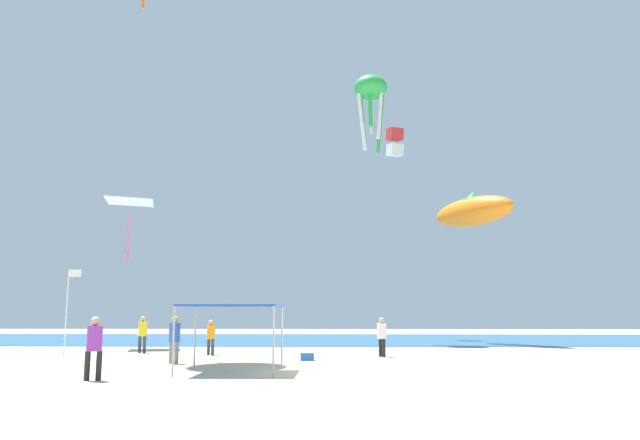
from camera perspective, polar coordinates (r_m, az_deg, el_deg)
The scene contains 14 objects.
ground at distance 20.82m, azimuth -0.98°, elevation -14.40°, with size 110.00×110.00×0.10m, color #D1BA8C.
ocean_strip at distance 46.59m, azimuth 0.50°, elevation -11.23°, with size 110.00×20.97×0.03m, color #28608C.
canopy_tent at distance 20.92m, azimuth -8.34°, elevation -8.26°, with size 3.24×2.96×2.25m.
person_near_tent at distance 28.14m, azimuth 5.89°, elevation -10.67°, with size 0.42×0.45×1.78m.
person_leftmost at distance 24.96m, azimuth -13.64°, elevation -10.60°, with size 0.44×0.44×1.87m.
person_central at distance 31.98m, azimuth -16.48°, elevation -10.09°, with size 0.45×0.43×1.82m.
person_rightmost at distance 19.48m, azimuth -20.62°, elevation -10.84°, with size 0.50×0.45×1.88m.
person_far_shore at distance 29.60m, azimuth -10.31°, elevation -10.62°, with size 0.39×0.39×1.66m.
banner_flag at distance 30.41m, azimuth -22.77°, elevation -7.38°, with size 0.61×0.06×3.99m.
cooler_box at distance 25.89m, azimuth -1.21°, elevation -12.81°, with size 0.57×0.37×0.35m.
kite_diamond_white at distance 37.60m, azimuth -17.60°, elevation 1.38°, with size 3.34×3.34×3.73m.
kite_box_red at distance 49.70m, azimuth 7.11°, elevation 7.33°, with size 1.45×1.52×2.45m.
kite_inflatable_orange at distance 40.95m, azimuth 14.31°, elevation 0.80°, with size 5.64×6.79×2.68m.
kite_octopus_green at distance 43.50m, azimuth 4.83°, elevation 12.06°, with size 2.56×2.56×5.51m.
Camera 1 is at (0.94, -20.70, 1.98)m, focal length 33.73 mm.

